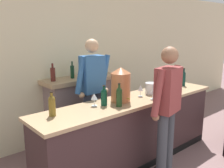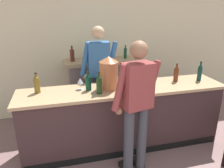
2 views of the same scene
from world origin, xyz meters
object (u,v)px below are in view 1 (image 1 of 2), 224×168
at_px(potted_plant_corner, 160,109).
at_px(copper_dispenser, 121,84).
at_px(ice_bucket_steel, 151,88).
at_px(wine_bottle_port_short, 52,105).
at_px(wine_bottle_chardonnay_pale, 104,96).
at_px(wine_bottle_rose_blush, 167,81).
at_px(wine_glass_front_right, 153,91).
at_px(wine_glass_back_row, 141,88).
at_px(fireplace_stone, 81,108).
at_px(person_customer, 167,110).
at_px(wine_bottle_riesling_slim, 184,78).
at_px(wine_glass_by_dispenser, 94,97).
at_px(person_bartender, 93,91).
at_px(wine_bottle_burgundy_dark, 119,96).

height_order(potted_plant_corner, copper_dispenser, copper_dispenser).
height_order(ice_bucket_steel, wine_bottle_port_short, wine_bottle_port_short).
distance_m(wine_bottle_chardonnay_pale, wine_bottle_port_short, 0.71).
relative_size(wine_bottle_rose_blush, wine_glass_front_right, 1.78).
bearing_deg(wine_glass_back_row, potted_plant_corner, 28.19).
relative_size(fireplace_stone, wine_bottle_rose_blush, 4.94).
distance_m(person_customer, wine_glass_front_right, 0.48).
xyz_separation_m(potted_plant_corner, wine_bottle_chardonnay_pale, (-2.32, -0.87, 0.90)).
bearing_deg(copper_dispenser, fireplace_stone, 84.84).
distance_m(wine_bottle_riesling_slim, wine_glass_front_right, 1.12).
bearing_deg(person_customer, wine_glass_by_dispenser, 130.38).
height_order(potted_plant_corner, person_bartender, person_bartender).
bearing_deg(wine_bottle_burgundy_dark, wine_bottle_chardonnay_pale, 127.59).
bearing_deg(person_customer, fireplace_stone, 92.83).
distance_m(person_customer, wine_bottle_riesling_slim, 1.46).
bearing_deg(person_bartender, potted_plant_corner, 6.88).
height_order(potted_plant_corner, person_customer, person_customer).
relative_size(fireplace_stone, ice_bucket_steel, 7.43).
relative_size(wine_bottle_rose_blush, wine_bottle_chardonnay_pale, 1.07).
distance_m(fireplace_stone, wine_bottle_burgundy_dark, 1.46).
height_order(fireplace_stone, wine_glass_by_dispenser, fireplace_stone).
relative_size(ice_bucket_steel, wine_glass_front_right, 1.19).
bearing_deg(wine_bottle_riesling_slim, wine_bottle_burgundy_dark, -175.03).
distance_m(person_bartender, wine_bottle_rose_blush, 1.29).
bearing_deg(fireplace_stone, wine_bottle_port_short, -135.88).
relative_size(ice_bucket_steel, wine_bottle_rose_blush, 0.67).
height_order(wine_bottle_port_short, wine_glass_back_row, wine_bottle_port_short).
distance_m(wine_bottle_burgundy_dark, wine_glass_front_right, 0.59).
relative_size(wine_bottle_riesling_slim, wine_glass_front_right, 1.92).
bearing_deg(wine_glass_back_row, wine_glass_front_right, -86.43).
relative_size(person_customer, wine_glass_by_dispenser, 10.39).
relative_size(wine_bottle_port_short, wine_bottle_riesling_slim, 0.92).
distance_m(wine_bottle_riesling_slim, wine_glass_back_row, 1.11).
xyz_separation_m(ice_bucket_steel, wine_glass_front_right, (-0.22, -0.22, 0.03)).
distance_m(ice_bucket_steel, wine_bottle_chardonnay_pale, 0.94).
bearing_deg(wine_glass_by_dispenser, person_bartender, 55.10).
bearing_deg(wine_glass_front_right, copper_dispenser, 150.33).
bearing_deg(wine_glass_back_row, person_bartender, 124.36).
height_order(potted_plant_corner, wine_bottle_rose_blush, wine_bottle_rose_blush).
bearing_deg(wine_glass_back_row, wine_bottle_rose_blush, 4.06).
xyz_separation_m(ice_bucket_steel, wine_bottle_port_short, (-1.65, 0.10, 0.05)).
relative_size(copper_dispenser, ice_bucket_steel, 2.46).
xyz_separation_m(wine_bottle_rose_blush, wine_bottle_riesling_slim, (0.39, -0.06, 0.01)).
bearing_deg(fireplace_stone, copper_dispenser, -95.16).
bearing_deg(potted_plant_corner, wine_bottle_riesling_slim, -120.36).
bearing_deg(copper_dispenser, wine_glass_front_right, -29.67).
distance_m(fireplace_stone, wine_bottle_riesling_slim, 1.91).
bearing_deg(fireplace_stone, wine_bottle_rose_blush, -47.72).
distance_m(fireplace_stone, wine_glass_back_row, 1.32).
xyz_separation_m(wine_glass_front_right, wine_glass_by_dispenser, (-0.82, 0.30, 0.01)).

